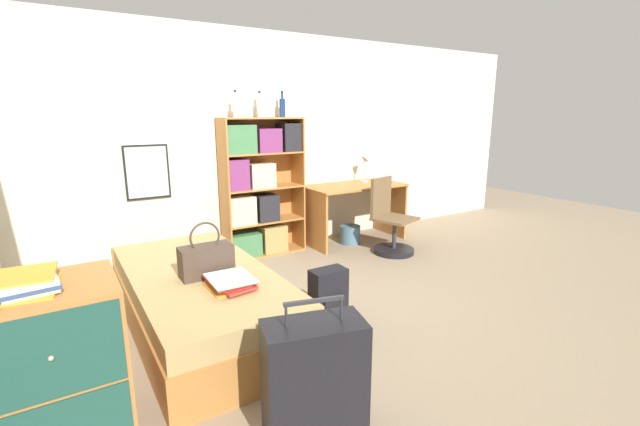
% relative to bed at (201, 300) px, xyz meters
% --- Properties ---
extents(ground_plane, '(14.00, 14.00, 0.00)m').
position_rel_bed_xyz_m(ground_plane, '(0.61, -0.02, -0.24)').
color(ground_plane, gray).
extents(wall_back, '(10.00, 0.09, 2.60)m').
position_rel_bed_xyz_m(wall_back, '(0.61, 1.67, 1.06)').
color(wall_back, beige).
rests_on(wall_back, ground_plane).
extents(bed, '(1.00, 2.06, 0.48)m').
position_rel_bed_xyz_m(bed, '(0.00, 0.00, 0.00)').
color(bed, '#B77538').
rests_on(bed, ground_plane).
extents(handbag, '(0.38, 0.17, 0.42)m').
position_rel_bed_xyz_m(handbag, '(0.02, -0.13, 0.37)').
color(handbag, '#47382D').
rests_on(handbag, bed).
extents(book_stack_on_bed, '(0.30, 0.38, 0.08)m').
position_rel_bed_xyz_m(book_stack_on_bed, '(0.09, -0.43, 0.28)').
color(book_stack_on_bed, gold).
rests_on(book_stack_on_bed, bed).
extents(suitcase, '(0.57, 0.39, 0.78)m').
position_rel_bed_xyz_m(suitcase, '(0.15, -1.46, 0.09)').
color(suitcase, black).
rests_on(suitcase, ground_plane).
extents(dresser, '(0.62, 0.55, 0.88)m').
position_rel_bed_xyz_m(dresser, '(-0.96, -0.86, 0.20)').
color(dresser, '#B77538').
rests_on(dresser, ground_plane).
extents(magazine_pile_on_dresser, '(0.30, 0.39, 0.07)m').
position_rel_bed_xyz_m(magazine_pile_on_dresser, '(-1.03, -0.86, 0.68)').
color(magazine_pile_on_dresser, gold).
rests_on(magazine_pile_on_dresser, dresser).
extents(bookcase, '(0.96, 0.34, 1.62)m').
position_rel_bed_xyz_m(bookcase, '(1.14, 1.44, 0.57)').
color(bookcase, '#B77538').
rests_on(bookcase, ground_plane).
extents(bottle_green, '(0.07, 0.07, 0.29)m').
position_rel_bed_xyz_m(bottle_green, '(0.92, 1.43, 1.49)').
color(bottle_green, '#B7BCC1').
rests_on(bottle_green, bookcase).
extents(bottle_brown, '(0.07, 0.07, 0.29)m').
position_rel_bed_xyz_m(bottle_brown, '(1.23, 1.50, 1.49)').
color(bottle_brown, '#B7BCC1').
rests_on(bottle_brown, bookcase).
extents(bottle_clear, '(0.07, 0.07, 0.30)m').
position_rel_bed_xyz_m(bottle_clear, '(1.51, 1.48, 1.50)').
color(bottle_clear, navy).
rests_on(bottle_clear, bookcase).
extents(desk, '(1.30, 0.67, 0.76)m').
position_rel_bed_xyz_m(desk, '(2.44, 1.28, 0.30)').
color(desk, '#B77538').
rests_on(desk, ground_plane).
extents(desk_lamp, '(0.17, 0.12, 0.41)m').
position_rel_bed_xyz_m(desk_lamp, '(2.71, 1.40, 0.79)').
color(desk_lamp, '#ADA89E').
rests_on(desk_lamp, desk).
extents(desk_chair, '(0.55, 0.55, 0.91)m').
position_rel_bed_xyz_m(desk_chair, '(2.53, 0.66, 0.05)').
color(desk_chair, black).
rests_on(desk_chair, ground_plane).
extents(backpack, '(0.29, 0.19, 0.46)m').
position_rel_bed_xyz_m(backpack, '(0.89, -0.48, -0.01)').
color(backpack, black).
rests_on(backpack, ground_plane).
extents(waste_bin, '(0.26, 0.26, 0.23)m').
position_rel_bed_xyz_m(waste_bin, '(2.33, 1.22, -0.12)').
color(waste_bin, slate).
rests_on(waste_bin, ground_plane).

